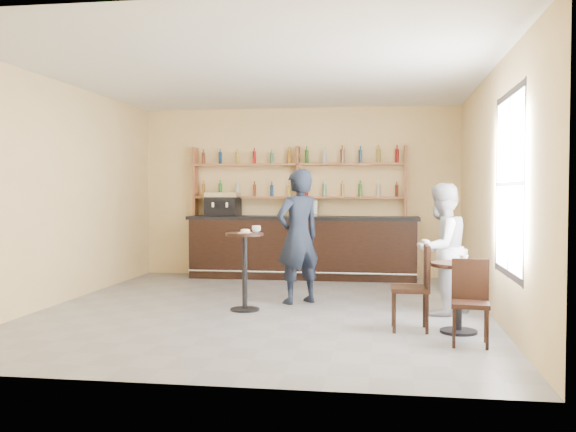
# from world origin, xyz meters

# --- Properties ---
(floor) EXTENTS (7.00, 7.00, 0.00)m
(floor) POSITION_xyz_m (0.00, 0.00, 0.00)
(floor) COLOR slate
(floor) RESTS_ON ground
(ceiling) EXTENTS (7.00, 7.00, 0.00)m
(ceiling) POSITION_xyz_m (0.00, 0.00, 3.20)
(ceiling) COLOR white
(ceiling) RESTS_ON wall_back
(wall_back) EXTENTS (7.00, 0.00, 7.00)m
(wall_back) POSITION_xyz_m (0.00, 3.50, 1.60)
(wall_back) COLOR #F8D38C
(wall_back) RESTS_ON floor
(wall_front) EXTENTS (7.00, 0.00, 7.00)m
(wall_front) POSITION_xyz_m (0.00, -3.50, 1.60)
(wall_front) COLOR #F8D38C
(wall_front) RESTS_ON floor
(wall_left) EXTENTS (0.00, 7.00, 7.00)m
(wall_left) POSITION_xyz_m (-3.00, 0.00, 1.60)
(wall_left) COLOR #F8D38C
(wall_left) RESTS_ON floor
(wall_right) EXTENTS (0.00, 7.00, 7.00)m
(wall_right) POSITION_xyz_m (3.00, 0.00, 1.60)
(wall_right) COLOR #F8D38C
(wall_right) RESTS_ON floor
(window_pane) EXTENTS (0.00, 2.00, 2.00)m
(window_pane) POSITION_xyz_m (2.99, -1.20, 1.70)
(window_pane) COLOR white
(window_pane) RESTS_ON wall_right
(window_frame) EXTENTS (0.04, 1.70, 2.10)m
(window_frame) POSITION_xyz_m (2.99, -1.20, 1.70)
(window_frame) COLOR black
(window_frame) RESTS_ON wall_right
(shelf_unit) EXTENTS (4.00, 0.26, 1.40)m
(shelf_unit) POSITION_xyz_m (0.00, 3.37, 1.81)
(shelf_unit) COLOR brown
(shelf_unit) RESTS_ON wall_back
(liquor_bottles) EXTENTS (3.68, 0.10, 1.00)m
(liquor_bottles) POSITION_xyz_m (0.00, 3.37, 1.98)
(liquor_bottles) COLOR #8C5919
(liquor_bottles) RESTS_ON shelf_unit
(bar_counter) EXTENTS (4.26, 0.83, 1.15)m
(bar_counter) POSITION_xyz_m (0.12, 3.15, 0.58)
(bar_counter) COLOR black
(bar_counter) RESTS_ON floor
(espresso_machine) EXTENTS (0.66, 0.46, 0.44)m
(espresso_machine) POSITION_xyz_m (-1.40, 3.15, 1.37)
(espresso_machine) COLOR black
(espresso_machine) RESTS_ON bar_counter
(pastry_case) EXTENTS (0.51, 0.41, 0.30)m
(pastry_case) POSITION_xyz_m (0.17, 3.15, 1.30)
(pastry_case) COLOR silver
(pastry_case) RESTS_ON bar_counter
(pedestal_table) EXTENTS (0.52, 0.52, 1.06)m
(pedestal_table) POSITION_xyz_m (-0.25, -0.16, 0.53)
(pedestal_table) COLOR black
(pedestal_table) RESTS_ON floor
(napkin) EXTENTS (0.17, 0.17, 0.00)m
(napkin) POSITION_xyz_m (-0.25, -0.16, 1.06)
(napkin) COLOR white
(napkin) RESTS_ON pedestal_table
(donut) EXTENTS (0.15, 0.15, 0.05)m
(donut) POSITION_xyz_m (-0.24, -0.17, 1.08)
(donut) COLOR #E79754
(donut) RESTS_ON napkin
(cup_pedestal) EXTENTS (0.15, 0.15, 0.09)m
(cup_pedestal) POSITION_xyz_m (-0.11, -0.06, 1.10)
(cup_pedestal) COLOR white
(cup_pedestal) RESTS_ON pedestal_table
(man_main) EXTENTS (0.84, 0.81, 1.94)m
(man_main) POSITION_xyz_m (0.39, 0.52, 0.97)
(man_main) COLOR black
(man_main) RESTS_ON floor
(cafe_table) EXTENTS (0.82, 0.82, 0.80)m
(cafe_table) POSITION_xyz_m (2.47, -1.13, 0.40)
(cafe_table) COLOR black
(cafe_table) RESTS_ON floor
(cup_cafe) EXTENTS (0.12, 0.12, 0.09)m
(cup_cafe) POSITION_xyz_m (2.52, -1.13, 0.85)
(cup_cafe) COLOR white
(cup_cafe) RESTS_ON cafe_table
(chair_west) EXTENTS (0.44, 0.44, 1.00)m
(chair_west) POSITION_xyz_m (1.92, -1.08, 0.50)
(chair_west) COLOR black
(chair_west) RESTS_ON floor
(chair_south) EXTENTS (0.43, 0.43, 0.90)m
(chair_south) POSITION_xyz_m (2.52, -1.73, 0.45)
(chair_south) COLOR black
(chair_south) RESTS_ON floor
(patron_second) EXTENTS (1.05, 1.06, 1.73)m
(patron_second) POSITION_xyz_m (2.36, -0.03, 0.86)
(patron_second) COLOR #A3A2A8
(patron_second) RESTS_ON floor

